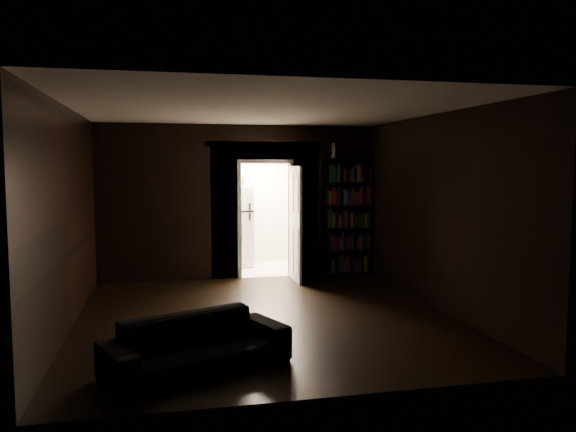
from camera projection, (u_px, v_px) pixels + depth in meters
name	position (u px, v px, depth m)	size (l,w,h in m)	color
ground	(265.00, 317.00, 7.65)	(5.50, 5.50, 0.00)	black
room_walls	(252.00, 190.00, 8.54)	(5.02, 5.61, 2.84)	black
kitchen_alcove	(256.00, 208.00, 11.42)	(2.20, 1.80, 2.60)	beige
sofa	(197.00, 335.00, 5.64)	(1.85, 0.80, 0.71)	black
bookshelf	(347.00, 217.00, 10.46)	(0.90, 0.32, 2.20)	black
refrigerator	(234.00, 226.00, 11.51)	(0.74, 0.68, 1.65)	silver
door	(295.00, 224.00, 10.01)	(0.85, 0.05, 2.05)	white
figurine	(333.00, 150.00, 10.34)	(0.09, 0.09, 0.28)	white
bottles	(231.00, 180.00, 11.38)	(0.62, 0.08, 0.25)	black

